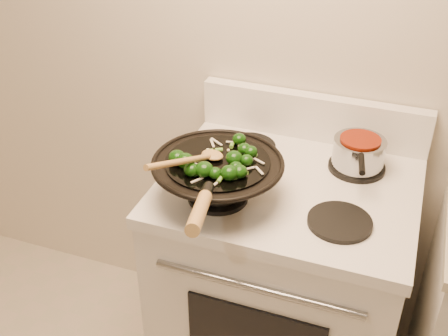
% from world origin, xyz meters
% --- Properties ---
extents(stove, '(0.78, 0.67, 1.08)m').
position_xyz_m(stove, '(-0.02, 1.17, 0.47)').
color(stove, white).
rests_on(stove, ground).
extents(wok, '(0.38, 0.62, 0.23)m').
position_xyz_m(wok, '(-0.19, 1.02, 1.00)').
color(wok, black).
rests_on(wok, stove).
extents(stirfry, '(0.27, 0.26, 0.04)m').
position_xyz_m(stirfry, '(-0.18, 0.99, 1.07)').
color(stirfry, black).
rests_on(stirfry, wok).
extents(wooden_spoon, '(0.12, 0.30, 0.12)m').
position_xyz_m(wooden_spoon, '(-0.24, 0.95, 1.09)').
color(wooden_spoon, '#AB7F43').
rests_on(wooden_spoon, wok).
extents(saucepan, '(0.16, 0.26, 0.10)m').
position_xyz_m(saucepan, '(0.16, 1.32, 0.98)').
color(saucepan, '#93969B').
rests_on(saucepan, stove).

